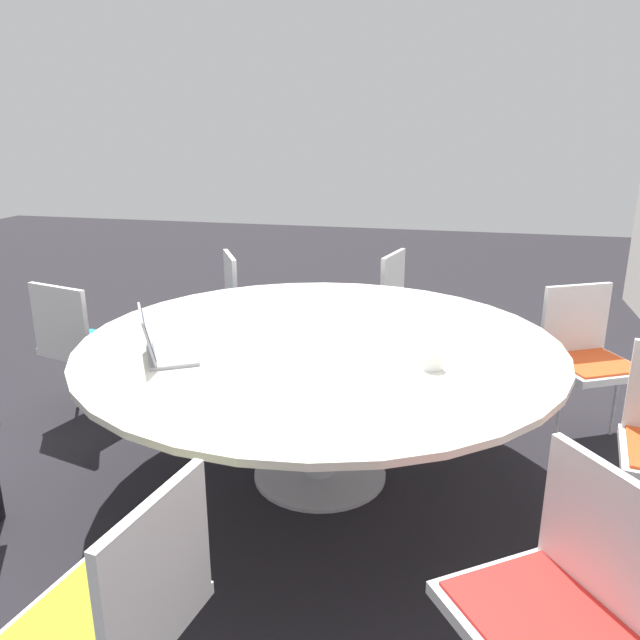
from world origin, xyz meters
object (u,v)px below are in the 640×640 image
at_px(laptop, 161,345).
at_px(chair_4, 587,350).
at_px(chair_1, 121,604).
at_px(chair_5, 409,303).
at_px(chair_2, 559,591).
at_px(chair_7, 81,338).
at_px(chair_6, 249,301).
at_px(coffee_cup, 432,360).

bearing_deg(laptop, chair_4, -90.47).
bearing_deg(chair_1, chair_4, -24.13).
xyz_separation_m(chair_1, chair_5, (-3.08, 0.47, 0.00)).
relative_size(chair_1, chair_2, 1.00).
height_order(chair_1, chair_5, same).
relative_size(chair_4, chair_7, 1.00).
height_order(chair_6, coffee_cup, chair_6).
relative_size(chair_2, laptop, 2.13).
xyz_separation_m(chair_6, coffee_cup, (1.57, 1.36, 0.26)).
relative_size(chair_5, coffee_cup, 9.51).
bearing_deg(chair_7, chair_4, 23.69).
relative_size(chair_6, chair_7, 1.00).
xyz_separation_m(chair_7, laptop, (0.71, 0.89, 0.28)).
bearing_deg(coffee_cup, chair_5, -172.13).
distance_m(chair_1, chair_7, 2.31).
distance_m(chair_2, chair_5, 2.85).
bearing_deg(chair_4, chair_6, -41.70).
relative_size(chair_2, chair_7, 1.00).
relative_size(chair_2, chair_4, 1.00).
xyz_separation_m(chair_1, chair_6, (-2.87, -0.65, 0.00)).
height_order(chair_2, chair_4, same).
height_order(chair_6, laptop, laptop).
relative_size(chair_6, laptop, 2.13).
distance_m(chair_1, coffee_cup, 1.50).
xyz_separation_m(laptop, coffee_cup, (-0.13, 1.17, -0.02)).
bearing_deg(chair_5, chair_4, 68.01).
height_order(chair_4, chair_6, same).
height_order(chair_1, chair_6, same).
bearing_deg(chair_2, chair_6, -0.31).
relative_size(chair_1, laptop, 2.13).
distance_m(chair_7, laptop, 1.17).
bearing_deg(chair_4, chair_5, -63.04).
bearing_deg(chair_2, coffee_cup, -12.40).
bearing_deg(chair_6, chair_1, -16.71).
xyz_separation_m(chair_4, chair_5, (-0.75, -1.05, 0.00)).
xyz_separation_m(chair_7, coffee_cup, (0.58, 2.06, 0.26)).
xyz_separation_m(chair_4, chair_6, (-0.54, -2.17, 0.00)).
bearing_deg(chair_1, chair_7, 44.67).
distance_m(chair_5, laptop, 2.14).
relative_size(chair_5, laptop, 2.13).
bearing_deg(chair_6, coffee_cup, 11.45).
height_order(chair_1, chair_4, same).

